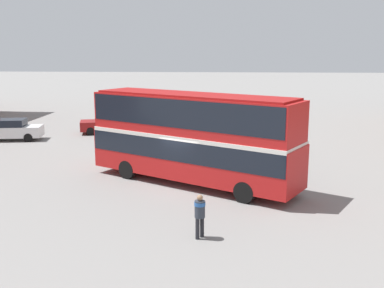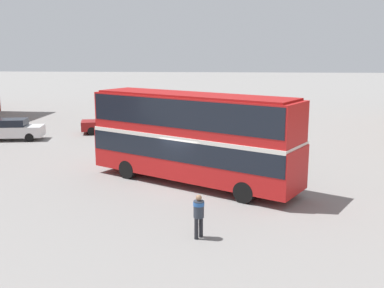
{
  "view_description": "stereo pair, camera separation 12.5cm",
  "coord_description": "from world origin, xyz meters",
  "px_view_note": "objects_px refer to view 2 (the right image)",
  "views": [
    {
      "loc": [
        1.88,
        -21.32,
        6.61
      ],
      "look_at": [
        0.3,
        0.49,
        2.05
      ],
      "focal_mm": 42.0,
      "sensor_mm": 36.0,
      "label": 1
    },
    {
      "loc": [
        2.0,
        -21.31,
        6.61
      ],
      "look_at": [
        0.3,
        0.49,
        2.05
      ],
      "focal_mm": 42.0,
      "sensor_mm": 36.0,
      "label": 2
    }
  ],
  "objects_px": {
    "double_decker_bus": "(192,133)",
    "pedestrian_foreground": "(199,212)",
    "parked_car_kerb_near": "(13,129)",
    "parked_car_kerb_far": "(109,123)"
  },
  "relations": [
    {
      "from": "pedestrian_foreground",
      "to": "double_decker_bus",
      "type": "bearing_deg",
      "value": -44.65
    },
    {
      "from": "parked_car_kerb_far",
      "to": "double_decker_bus",
      "type": "bearing_deg",
      "value": 104.95
    },
    {
      "from": "double_decker_bus",
      "to": "parked_car_kerb_near",
      "type": "height_order",
      "value": "double_decker_bus"
    },
    {
      "from": "parked_car_kerb_near",
      "to": "parked_car_kerb_far",
      "type": "relative_size",
      "value": 0.98
    },
    {
      "from": "double_decker_bus",
      "to": "parked_car_kerb_far",
      "type": "height_order",
      "value": "double_decker_bus"
    },
    {
      "from": "pedestrian_foreground",
      "to": "parked_car_kerb_far",
      "type": "bearing_deg",
      "value": -28.22
    },
    {
      "from": "double_decker_bus",
      "to": "parked_car_kerb_near",
      "type": "distance_m",
      "value": 17.67
    },
    {
      "from": "double_decker_bus",
      "to": "pedestrian_foreground",
      "type": "height_order",
      "value": "double_decker_bus"
    },
    {
      "from": "double_decker_bus",
      "to": "pedestrian_foreground",
      "type": "distance_m",
      "value": 6.95
    },
    {
      "from": "double_decker_bus",
      "to": "parked_car_kerb_near",
      "type": "relative_size",
      "value": 2.42
    }
  ]
}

